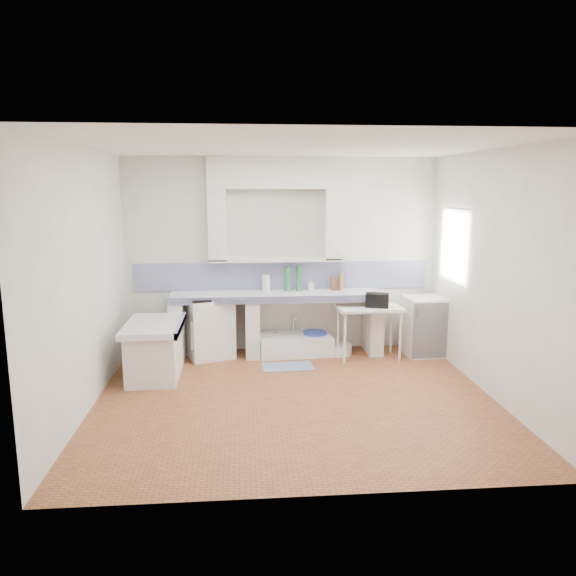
{
  "coord_description": "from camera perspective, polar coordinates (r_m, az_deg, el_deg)",
  "views": [
    {
      "loc": [
        -0.58,
        -5.86,
        2.38
      ],
      "look_at": [
        0.0,
        1.0,
        1.1
      ],
      "focal_mm": 34.04,
      "sensor_mm": 36.0,
      "label": 1
    }
  ],
  "objects": [
    {
      "name": "floor",
      "position": [
        6.35,
        0.77,
        -11.47
      ],
      "size": [
        4.5,
        4.5,
        0.0
      ],
      "primitive_type": "plane",
      "color": "#9C5834",
      "rests_on": "ground"
    },
    {
      "name": "cutting_board",
      "position": [
        7.96,
        5.64,
        0.78
      ],
      "size": [
        0.1,
        0.19,
        0.28
      ],
      "primitive_type": "cube",
      "rotation": [
        0.0,
        0.0,
        -0.41
      ],
      "color": "olive",
      "rests_on": "counter_slab"
    },
    {
      "name": "black_bag",
      "position": [
        7.64,
        9.31,
        -1.27
      ],
      "size": [
        0.35,
        0.26,
        0.2
      ],
      "primitive_type": "cube",
      "rotation": [
        0.0,
        0.0,
        -0.31
      ],
      "color": "black",
      "rests_on": "side_table"
    },
    {
      "name": "backsplash",
      "position": [
        7.97,
        -0.6,
        1.29
      ],
      "size": [
        4.27,
        0.03,
        0.4
      ],
      "primitive_type": "cube",
      "color": "navy",
      "rests_on": "ground"
    },
    {
      "name": "bucket_red",
      "position": [
        7.85,
        -1.22,
        -6.11
      ],
      "size": [
        0.3,
        0.3,
        0.26
      ],
      "primitive_type": "cylinder",
      "rotation": [
        0.0,
        0.0,
        0.08
      ],
      "color": "#B10E06",
      "rests_on": "ground"
    },
    {
      "name": "green_bottle_b",
      "position": [
        7.86,
        1.12,
        1.03
      ],
      "size": [
        0.08,
        0.08,
        0.37
      ],
      "primitive_type": "cylinder",
      "rotation": [
        0.0,
        0.0,
        -0.06
      ],
      "color": "#236E3C",
      "rests_on": "counter_slab"
    },
    {
      "name": "counter_pier_right",
      "position": [
        8.04,
        8.87,
        -3.79
      ],
      "size": [
        0.2,
        0.55,
        0.82
      ],
      "primitive_type": "cube",
      "color": "white",
      "rests_on": "ground"
    },
    {
      "name": "bucket_blue",
      "position": [
        7.98,
        2.82,
        -5.66
      ],
      "size": [
        0.42,
        0.42,
        0.32
      ],
      "primitive_type": "cylinder",
      "rotation": [
        0.0,
        0.0,
        -0.31
      ],
      "color": "#2943BA",
      "rests_on": "ground"
    },
    {
      "name": "wall_left",
      "position": [
        6.17,
        -20.46,
        0.73
      ],
      "size": [
        0.0,
        4.5,
        4.5
      ],
      "primitive_type": "plane",
      "rotation": [
        1.57,
        0.0,
        1.57
      ],
      "color": "white",
      "rests_on": "ground"
    },
    {
      "name": "side_table",
      "position": [
        7.76,
        8.43,
        -4.61
      ],
      "size": [
        0.91,
        0.54,
        0.04
      ],
      "primitive_type": "cube",
      "rotation": [
        0.0,
        0.0,
        0.06
      ],
      "color": "white",
      "rests_on": "ground"
    },
    {
      "name": "wall_back",
      "position": [
        7.94,
        -0.61,
        3.44
      ],
      "size": [
        4.5,
        0.0,
        4.5
      ],
      "primitive_type": "plane",
      "rotation": [
        1.57,
        0.0,
        0.0
      ],
      "color": "white",
      "rests_on": "ground"
    },
    {
      "name": "knife_block",
      "position": [
        7.95,
        4.92,
        0.42
      ],
      "size": [
        0.11,
        0.09,
        0.18
      ],
      "primitive_type": "cube",
      "rotation": [
        0.0,
        0.0,
        0.3
      ],
      "color": "olive",
      "rests_on": "counter_slab"
    },
    {
      "name": "wall_right",
      "position": [
        6.58,
        20.7,
        1.28
      ],
      "size": [
        0.0,
        4.5,
        4.5
      ],
      "primitive_type": "plane",
      "rotation": [
        1.57,
        0.0,
        -1.57
      ],
      "color": "white",
      "rests_on": "ground"
    },
    {
      "name": "alcove_mass",
      "position": [
        7.76,
        -1.31,
        11.97
      ],
      "size": [
        1.9,
        0.25,
        0.45
      ],
      "primitive_type": "cube",
      "color": "white",
      "rests_on": "ground"
    },
    {
      "name": "fridge",
      "position": [
        8.07,
        14.03,
        -3.86
      ],
      "size": [
        0.57,
        0.57,
        0.84
      ],
      "primitive_type": "cube",
      "rotation": [
        0.0,
        0.0,
        0.05
      ],
      "color": "white",
      "rests_on": "ground"
    },
    {
      "name": "stove",
      "position": [
        7.8,
        -8.22,
        -4.1
      ],
      "size": [
        0.76,
        0.74,
        0.85
      ],
      "primitive_type": "cube",
      "rotation": [
        0.0,
        0.0,
        0.34
      ],
      "color": "white",
      "rests_on": "ground"
    },
    {
      "name": "paper_towel",
      "position": [
        7.83,
        -2.32,
        0.51
      ],
      "size": [
        0.15,
        0.15,
        0.24
      ],
      "primitive_type": "cylinder",
      "rotation": [
        0.0,
        0.0,
        0.36
      ],
      "color": "white",
      "rests_on": "counter_slab"
    },
    {
      "name": "counter_pier_left",
      "position": [
        7.87,
        -11.42,
        -4.18
      ],
      "size": [
        0.2,
        0.55,
        0.82
      ],
      "primitive_type": "cube",
      "color": "white",
      "rests_on": "ground"
    },
    {
      "name": "sink",
      "position": [
        7.93,
        0.73,
        -6.0
      ],
      "size": [
        1.08,
        0.63,
        0.25
      ],
      "primitive_type": "cube",
      "rotation": [
        0.0,
        0.0,
        0.07
      ],
      "color": "white",
      "rests_on": "ground"
    },
    {
      "name": "bucket_orange",
      "position": [
        7.86,
        0.15,
        -6.05
      ],
      "size": [
        0.37,
        0.37,
        0.27
      ],
      "primitive_type": "cylinder",
      "rotation": [
        0.0,
        0.0,
        0.3
      ],
      "color": "orange",
      "rests_on": "ground"
    },
    {
      "name": "counter_lip",
      "position": [
        7.46,
        -1.04,
        -1.24
      ],
      "size": [
        3.0,
        0.04,
        0.1
      ],
      "primitive_type": "cube",
      "color": "navy",
      "rests_on": "ground"
    },
    {
      "name": "water_bottle_a",
      "position": [
        8.05,
        -1.16,
        -5.6
      ],
      "size": [
        0.1,
        0.1,
        0.29
      ],
      "primitive_type": "cylinder",
      "rotation": [
        0.0,
        0.0,
        0.4
      ],
      "color": "silver",
      "rests_on": "ground"
    },
    {
      "name": "peninsula_lip",
      "position": [
        7.02,
        -11.16,
        -3.85
      ],
      "size": [
        0.04,
        1.1,
        0.1
      ],
      "primitive_type": "cube",
      "color": "navy",
      "rests_on": "ground"
    },
    {
      "name": "window_frame",
      "position": [
        7.71,
        18.17,
        4.2
      ],
      "size": [
        0.35,
        0.86,
        1.06
      ],
      "primitive_type": "cube",
      "color": "#382112",
      "rests_on": "ground"
    },
    {
      "name": "soap_bottle",
      "position": [
        7.9,
        2.4,
        0.38
      ],
      "size": [
        0.09,
        0.09,
        0.18
      ],
      "primitive_type": "imported",
      "rotation": [
        0.0,
        0.0,
        0.11
      ],
      "color": "white",
      "rests_on": "counter_slab"
    },
    {
      "name": "basin_white",
      "position": [
        7.96,
        5.32,
        -6.38
      ],
      "size": [
        0.41,
        0.41,
        0.14
      ],
      "primitive_type": "cylinder",
      "rotation": [
        0.0,
        0.0,
        -0.12
      ],
      "color": "white",
      "rests_on": "ground"
    },
    {
      "name": "rug",
      "position": [
        7.39,
        -0.02,
        -8.21
      ],
      "size": [
        0.69,
        0.42,
        0.01
      ],
      "primitive_type": "cube",
      "rotation": [
        0.0,
        0.0,
        0.05
      ],
      "color": "#38589A",
      "rests_on": "ground"
    },
    {
      "name": "counter_slab",
      "position": [
        7.73,
        -1.18,
        -0.82
      ],
      "size": [
        3.0,
        0.6,
        0.08
      ],
      "primitive_type": "cube",
      "color": "white",
      "rests_on": "ground"
    },
    {
      "name": "water_bottle_b",
      "position": [
        8.08,
        1.59,
        -5.49
      ],
      "size": [
        0.1,
        0.1,
        0.3
      ],
      "primitive_type": "cylinder",
      "rotation": [
        0.0,
        0.0,
        -0.32
      ],
      "color": "silver",
      "rests_on": "ground"
    },
    {
      "name": "green_bottle_a",
      "position": [
        7.85,
        -0.06,
        0.95
      ],
      "size": [
        0.09,
        0.09,
        0.35
      ],
      "primitive_type": "cylinder",
      "rotation": [
        0.0,
        0.0,
        -0.27
      ],
      "color": "#236E3C",
      "rests_on": "counter_slab"
    },
    {
      "name": "lace_valance",
      "position": [
        7.63,
        17.33,
        7.05
      ],
      "size": [
        0.01,
        0.84,
        0.24
      ],
      "primitive_type": "cube",
      "color": "white",
      "rests_on": "ground"
    },
    {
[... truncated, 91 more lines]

